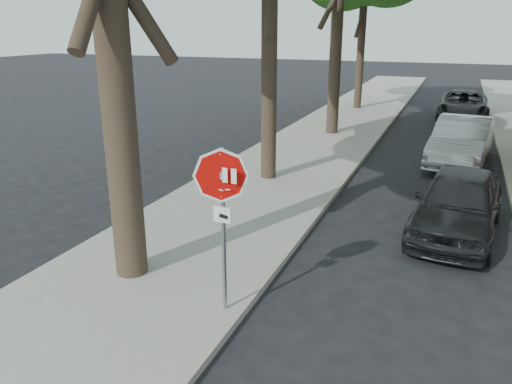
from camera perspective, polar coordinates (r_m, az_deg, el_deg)
ground at (r=7.94m, az=1.22°, el=-14.86°), size 120.00×120.00×0.00m
sidewalk_left at (r=19.32m, az=6.93°, el=5.52°), size 4.00×55.00×0.12m
curb_left at (r=18.92m, az=12.95°, el=4.91°), size 0.12×55.00×0.13m
curb_right at (r=18.78m, az=26.29°, el=3.35°), size 0.12×55.00×0.13m
stop_sign at (r=7.30m, az=-3.89°, el=-0.89°), size 0.76×0.34×2.61m
car_a at (r=11.67m, az=22.11°, el=-1.15°), size 2.11×4.33×1.42m
car_b at (r=17.72m, az=22.43°, el=5.39°), size 2.12×4.77×1.52m
car_d at (r=26.53m, az=22.58°, el=9.15°), size 2.26×4.89×1.36m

